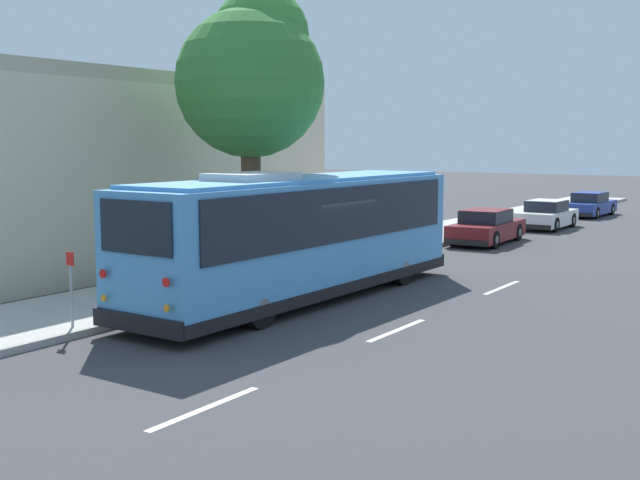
# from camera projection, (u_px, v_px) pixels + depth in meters

# --- Properties ---
(ground_plane) EXTENTS (160.00, 160.00, 0.00)m
(ground_plane) POSITION_uv_depth(u_px,v_px,m) (310.00, 298.00, 20.40)
(ground_plane) COLOR #3D3D3F
(sidewalk_slab) EXTENTS (80.00, 3.54, 0.15)m
(sidewalk_slab) POSITION_uv_depth(u_px,v_px,m) (209.00, 282.00, 22.29)
(sidewalk_slab) COLOR #B2AFA8
(sidewalk_slab) RESTS_ON ground
(curb_strip) EXTENTS (80.00, 0.14, 0.15)m
(curb_strip) POSITION_uv_depth(u_px,v_px,m) (261.00, 289.00, 21.27)
(curb_strip) COLOR #9D9A94
(curb_strip) RESTS_ON ground
(shuttle_bus) EXTENTS (11.28, 2.68, 3.26)m
(shuttle_bus) POSITION_uv_depth(u_px,v_px,m) (302.00, 231.00, 20.03)
(shuttle_bus) COLOR #4C93D1
(shuttle_bus) RESTS_ON ground
(parked_sedan_maroon) EXTENTS (4.72, 1.99, 1.33)m
(parked_sedan_maroon) POSITION_uv_depth(u_px,v_px,m) (486.00, 227.00, 31.33)
(parked_sedan_maroon) COLOR maroon
(parked_sedan_maroon) RESTS_ON ground
(parked_sedan_white) EXTENTS (4.13, 1.79, 1.32)m
(parked_sedan_white) POSITION_uv_depth(u_px,v_px,m) (547.00, 215.00, 36.56)
(parked_sedan_white) COLOR silver
(parked_sedan_white) RESTS_ON ground
(parked_sedan_blue) EXTENTS (4.63, 1.75, 1.28)m
(parked_sedan_blue) POSITION_uv_depth(u_px,v_px,m) (590.00, 205.00, 42.68)
(parked_sedan_blue) COLOR navy
(parked_sedan_blue) RESTS_ON ground
(street_tree) EXTENTS (4.14, 4.14, 8.12)m
(street_tree) POSITION_uv_depth(u_px,v_px,m) (252.00, 74.00, 22.21)
(street_tree) COLOR brown
(street_tree) RESTS_ON sidewalk_slab
(sign_post_near) EXTENTS (0.06, 0.22, 1.57)m
(sign_post_near) POSITION_uv_depth(u_px,v_px,m) (71.00, 289.00, 16.48)
(sign_post_near) COLOR gray
(sign_post_near) RESTS_ON sidewalk_slab
(sign_post_far) EXTENTS (0.06, 0.22, 1.45)m
(sign_post_far) POSITION_uv_depth(u_px,v_px,m) (138.00, 279.00, 18.00)
(sign_post_far) COLOR gray
(sign_post_far) RESTS_ON sidewalk_slab
(fire_hydrant) EXTENTS (0.22, 0.22, 0.81)m
(fire_hydrant) POSITION_uv_depth(u_px,v_px,m) (375.00, 242.00, 27.38)
(fire_hydrant) COLOR red
(fire_hydrant) RESTS_ON sidewalk_slab
(building_backdrop) EXTENTS (21.90, 6.28, 6.07)m
(building_backdrop) POSITION_uv_depth(u_px,v_px,m) (36.00, 179.00, 24.06)
(building_backdrop) COLOR beige
(building_backdrop) RESTS_ON ground
(lane_stripe_behind) EXTENTS (2.40, 0.14, 0.01)m
(lane_stripe_behind) POSITION_uv_depth(u_px,v_px,m) (206.00, 408.00, 11.99)
(lane_stripe_behind) COLOR silver
(lane_stripe_behind) RESTS_ON ground
(lane_stripe_mid) EXTENTS (2.40, 0.14, 0.01)m
(lane_stripe_mid) POSITION_uv_depth(u_px,v_px,m) (397.00, 330.00, 16.94)
(lane_stripe_mid) COLOR silver
(lane_stripe_mid) RESTS_ON ground
(lane_stripe_ahead) EXTENTS (2.40, 0.14, 0.01)m
(lane_stripe_ahead) POSITION_uv_depth(u_px,v_px,m) (502.00, 287.00, 21.88)
(lane_stripe_ahead) COLOR silver
(lane_stripe_ahead) RESTS_ON ground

